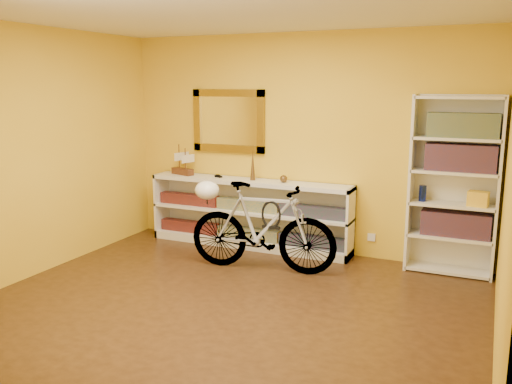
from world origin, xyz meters
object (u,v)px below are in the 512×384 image
at_px(bookcase, 453,186).
at_px(helmet, 207,190).
at_px(console_unit, 249,213).
at_px(bicycle, 262,227).

height_order(bookcase, helmet, bookcase).
relative_size(console_unit, bookcase, 1.37).
bearing_deg(console_unit, bookcase, 0.61).
height_order(console_unit, bookcase, bookcase).
bearing_deg(helmet, console_unit, 81.50).
relative_size(bookcase, bicycle, 1.15).
bearing_deg(helmet, bicycle, 7.52).
bearing_deg(helmet, bookcase, 18.89).
bearing_deg(bookcase, console_unit, -179.39).
bearing_deg(console_unit, helmet, -98.50).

